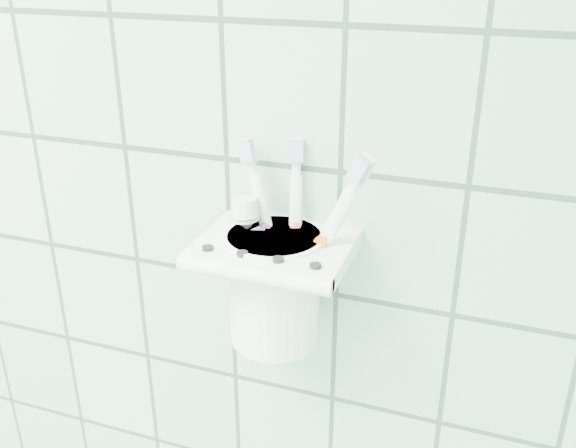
# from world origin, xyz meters

# --- Properties ---
(holder_bracket) EXTENTS (0.14, 0.11, 0.04)m
(holder_bracket) POSITION_xyz_m (0.63, 1.15, 1.32)
(holder_bracket) COLOR white
(holder_bracket) RESTS_ON wall_back
(cup) EXTENTS (0.09, 0.09, 0.11)m
(cup) POSITION_xyz_m (0.63, 1.16, 1.28)
(cup) COLOR white
(cup) RESTS_ON holder_bracket
(toothbrush_pink) EXTENTS (0.05, 0.03, 0.19)m
(toothbrush_pink) POSITION_xyz_m (0.64, 1.16, 1.32)
(toothbrush_pink) COLOR white
(toothbrush_pink) RESTS_ON cup
(toothbrush_blue) EXTENTS (0.02, 0.05, 0.18)m
(toothbrush_blue) POSITION_xyz_m (0.65, 1.16, 1.32)
(toothbrush_blue) COLOR white
(toothbrush_blue) RESTS_ON cup
(toothbrush_orange) EXTENTS (0.08, 0.03, 0.20)m
(toothbrush_orange) POSITION_xyz_m (0.63, 1.17, 1.33)
(toothbrush_orange) COLOR white
(toothbrush_orange) RESTS_ON cup
(toothpaste_tube) EXTENTS (0.05, 0.04, 0.13)m
(toothpaste_tube) POSITION_xyz_m (0.61, 1.16, 1.30)
(toothpaste_tube) COLOR silver
(toothpaste_tube) RESTS_ON cup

